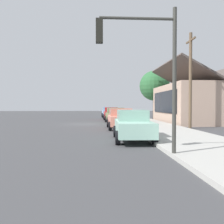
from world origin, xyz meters
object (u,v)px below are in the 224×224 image
car_cherry (111,113)px  fire_hydrant_red (142,124)px  car_seafoam (133,125)px  car_olive (116,115)px  car_skyblue (108,112)px  shade_tree (155,86)px  traffic_light_main (144,57)px  utility_pole_wooden (190,79)px  car_coral (121,118)px

car_cherry → fire_hydrant_red: (14.10, 1.47, -0.32)m
car_cherry → car_seafoam: (19.23, 0.05, -0.00)m
car_olive → car_skyblue: bearing=178.9°
shade_tree → fire_hydrant_red: size_ratio=9.37×
traffic_light_main → fire_hydrant_red: size_ratio=7.32×
shade_tree → car_skyblue: bearing=-125.2°
car_skyblue → fire_hydrant_red: size_ratio=6.26×
utility_pole_wooden → car_skyblue: bearing=-163.8°
car_cherry → car_coral: bearing=0.2°
car_seafoam → shade_tree: size_ratio=0.69×
car_seafoam → shade_tree: bearing=165.8°
utility_pole_wooden → car_olive: bearing=-141.9°
car_olive → car_coral: 6.46m
car_coral → utility_pole_wooden: 6.27m
car_skyblue → car_seafoam: (25.27, 0.14, -0.00)m
car_coral → traffic_light_main: bearing=-1.5°
car_skyblue → shade_tree: shade_tree is taller
utility_pole_wooden → car_cherry: bearing=-157.4°
fire_hydrant_red → car_cherry: bearing=-174.1°
car_cherry → shade_tree: (-1.68, 6.10, 3.73)m
car_cherry → utility_pole_wooden: 14.55m
car_coral → car_seafoam: bearing=-0.2°
car_coral → fire_hydrant_red: car_coral is taller
car_olive → shade_tree: size_ratio=0.70×
car_cherry → fire_hydrant_red: bearing=6.0°
car_skyblue → car_olive: size_ratio=0.95×
car_seafoam → car_skyblue: bearing=-177.7°
utility_pole_wooden → traffic_light_main: bearing=-28.3°
shade_tree → traffic_light_main: size_ratio=1.28×
car_skyblue → shade_tree: (4.36, 6.19, 3.73)m
car_skyblue → car_cherry: same height
fire_hydrant_red → car_seafoam: bearing=-15.4°
car_skyblue → traffic_light_main: (29.66, -0.11, 2.68)m
car_olive → shade_tree: (-7.98, 5.98, 3.73)m
car_olive → fire_hydrant_red: bearing=7.7°
car_skyblue → car_coral: bearing=-0.7°
shade_tree → traffic_light_main: shade_tree is taller
fire_hydrant_red → car_skyblue: bearing=-175.6°
shade_tree → utility_pole_wooden: utility_pole_wooden is taller
car_coral → utility_pole_wooden: (0.35, 5.43, 3.11)m
fire_hydrant_red → utility_pole_wooden: bearing=103.9°
shade_tree → fire_hydrant_red: (15.78, -4.63, -4.05)m
car_skyblue → traffic_light_main: size_ratio=0.86×
car_skyblue → fire_hydrant_red: 20.20m
car_skyblue → fire_hydrant_red: (20.14, 1.55, -0.32)m
car_coral → car_seafoam: same height
car_coral → car_seafoam: (6.47, 0.02, -0.00)m
traffic_light_main → fire_hydrant_red: traffic_light_main is taller
car_cherry → car_coral: size_ratio=0.97×
car_coral → shade_tree: (-14.44, 6.07, 3.73)m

